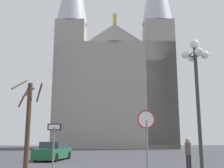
{
  "coord_description": "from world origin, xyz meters",
  "views": [
    {
      "loc": [
        -0.94,
        -8.39,
        1.72
      ],
      "look_at": [
        0.7,
        20.2,
        7.4
      ],
      "focal_mm": 43.83,
      "sensor_mm": 36.0,
      "label": 1
    }
  ],
  "objects_px": {
    "pedestrian_walking": "(188,151)",
    "stop_sign": "(146,132)",
    "parked_car_near_green": "(53,151)",
    "street_lamp": "(197,80)",
    "one_way_arrow_sign": "(54,143)",
    "cathedral": "(115,74)",
    "bare_tree": "(28,122)"
  },
  "relations": [
    {
      "from": "one_way_arrow_sign",
      "to": "stop_sign",
      "type": "bearing_deg",
      "value": -15.16
    },
    {
      "from": "stop_sign",
      "to": "pedestrian_walking",
      "type": "bearing_deg",
      "value": 49.09
    },
    {
      "from": "cathedral",
      "to": "bare_tree",
      "type": "distance_m",
      "value": 35.47
    },
    {
      "from": "cathedral",
      "to": "street_lamp",
      "type": "relative_size",
      "value": 6.32
    },
    {
      "from": "cathedral",
      "to": "bare_tree",
      "type": "xyz_separation_m",
      "value": [
        -6.8,
        -33.2,
        -10.5
      ]
    },
    {
      "from": "street_lamp",
      "to": "parked_car_near_green",
      "type": "relative_size",
      "value": 1.29
    },
    {
      "from": "street_lamp",
      "to": "parked_car_near_green",
      "type": "distance_m",
      "value": 13.93
    },
    {
      "from": "one_way_arrow_sign",
      "to": "parked_car_near_green",
      "type": "relative_size",
      "value": 0.49
    },
    {
      "from": "bare_tree",
      "to": "pedestrian_walking",
      "type": "relative_size",
      "value": 2.84
    },
    {
      "from": "cathedral",
      "to": "pedestrian_walking",
      "type": "bearing_deg",
      "value": -87.38
    },
    {
      "from": "parked_car_near_green",
      "to": "street_lamp",
      "type": "bearing_deg",
      "value": -54.03
    },
    {
      "from": "stop_sign",
      "to": "parked_car_near_green",
      "type": "xyz_separation_m",
      "value": [
        -5.42,
        11.62,
        -1.29
      ]
    },
    {
      "from": "one_way_arrow_sign",
      "to": "street_lamp",
      "type": "relative_size",
      "value": 0.38
    },
    {
      "from": "pedestrian_walking",
      "to": "stop_sign",
      "type": "bearing_deg",
      "value": -130.91
    },
    {
      "from": "cathedral",
      "to": "one_way_arrow_sign",
      "type": "height_order",
      "value": "cathedral"
    },
    {
      "from": "cathedral",
      "to": "pedestrian_walking",
      "type": "xyz_separation_m",
      "value": [
        1.53,
        -33.55,
        -11.96
      ]
    },
    {
      "from": "one_way_arrow_sign",
      "to": "pedestrian_walking",
      "type": "xyz_separation_m",
      "value": [
        6.59,
        2.11,
        -0.43
      ]
    },
    {
      "from": "street_lamp",
      "to": "pedestrian_walking",
      "type": "relative_size",
      "value": 3.56
    },
    {
      "from": "stop_sign",
      "to": "parked_car_near_green",
      "type": "relative_size",
      "value": 0.59
    },
    {
      "from": "cathedral",
      "to": "street_lamp",
      "type": "distance_m",
      "value": 37.04
    },
    {
      "from": "stop_sign",
      "to": "one_way_arrow_sign",
      "type": "relative_size",
      "value": 1.21
    },
    {
      "from": "one_way_arrow_sign",
      "to": "parked_car_near_green",
      "type": "xyz_separation_m",
      "value": [
        -1.57,
        10.57,
        -0.81
      ]
    },
    {
      "from": "stop_sign",
      "to": "street_lamp",
      "type": "distance_m",
      "value": 3.47
    },
    {
      "from": "stop_sign",
      "to": "pedestrian_walking",
      "type": "xyz_separation_m",
      "value": [
        2.73,
        3.15,
        -0.91
      ]
    },
    {
      "from": "stop_sign",
      "to": "bare_tree",
      "type": "height_order",
      "value": "bare_tree"
    },
    {
      "from": "bare_tree",
      "to": "one_way_arrow_sign",
      "type": "bearing_deg",
      "value": -54.68
    },
    {
      "from": "cathedral",
      "to": "one_way_arrow_sign",
      "type": "relative_size",
      "value": 16.75
    },
    {
      "from": "street_lamp",
      "to": "parked_car_near_green",
      "type": "xyz_separation_m",
      "value": [
        -7.9,
        10.89,
        -3.6
      ]
    },
    {
      "from": "stop_sign",
      "to": "cathedral",
      "type": "bearing_deg",
      "value": 88.13
    },
    {
      "from": "street_lamp",
      "to": "bare_tree",
      "type": "distance_m",
      "value": 8.72
    },
    {
      "from": "stop_sign",
      "to": "street_lamp",
      "type": "bearing_deg",
      "value": 16.35
    },
    {
      "from": "pedestrian_walking",
      "to": "street_lamp",
      "type": "bearing_deg",
      "value": -95.86
    }
  ]
}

